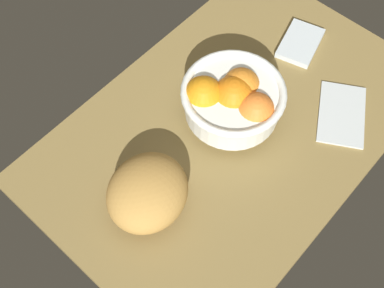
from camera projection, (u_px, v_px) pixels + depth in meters
The scene contains 5 objects.
ground_plane at pixel (232, 129), 102.44cm from camera, with size 80.76×52.77×3.00cm, color olive.
fruit_bowl at pixel (233, 99), 96.85cm from camera, with size 20.54×20.54×10.95cm.
bread_loaf at pixel (147, 192), 88.93cm from camera, with size 16.08×14.35×8.85cm, color #BA8941.
napkin_folded at pixel (300, 43), 110.89cm from camera, with size 11.51×7.66×1.38cm, color silver.
napkin_spare at pixel (342, 113), 101.93cm from camera, with size 15.04×9.30×0.93cm, color silver.
Camera 1 is at (45.12, 29.47, 86.07)cm, focal length 46.47 mm.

